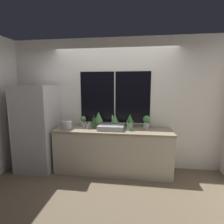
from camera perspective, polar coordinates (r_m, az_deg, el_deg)
ground_plane at (r=3.53m, az=-0.37°, el=-20.89°), size 14.00×14.00×0.00m
wall_back at (r=3.71m, az=0.98°, el=2.62°), size 8.00×0.09×2.70m
wall_left at (r=5.27m, az=-22.50°, el=3.76°), size 0.06×7.00×2.70m
wall_right at (r=4.89m, az=29.07°, el=2.99°), size 0.06×7.00×2.70m
counter at (r=3.59m, az=0.27°, el=-12.56°), size 2.31×0.58×0.88m
refrigerator at (r=3.94m, az=-23.17°, el=-4.77°), size 0.73×0.74×1.75m
sink at (r=3.44m, az=-0.30°, el=-5.05°), size 0.50×0.39×0.26m
potted_plant_far_left at (r=3.77m, az=-9.34°, el=-3.03°), size 0.13×0.13×0.21m
potted_plant_left at (r=3.67m, az=-4.41°, el=-1.92°), size 0.20×0.20×0.32m
potted_plant_center at (r=3.62m, az=0.91°, el=-2.48°), size 0.17×0.17×0.28m
potted_plant_right at (r=3.60m, az=5.86°, el=-2.67°), size 0.15×0.15×0.28m
potted_plant_far_right at (r=3.61m, az=11.20°, el=-2.91°), size 0.15×0.15×0.26m
soap_bottle at (r=3.36m, az=5.42°, el=-4.74°), size 0.06×0.06×0.20m
bottle_tall at (r=3.52m, az=-5.88°, el=-3.66°), size 0.07×0.07×0.27m
mug_white at (r=3.69m, az=-7.42°, el=-4.16°), size 0.09×0.09×0.09m
mug_grey at (r=3.53m, az=-8.03°, el=-4.79°), size 0.08×0.08×0.09m
kettle at (r=3.62m, az=-14.65°, el=-4.05°), size 0.20×0.20×0.17m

